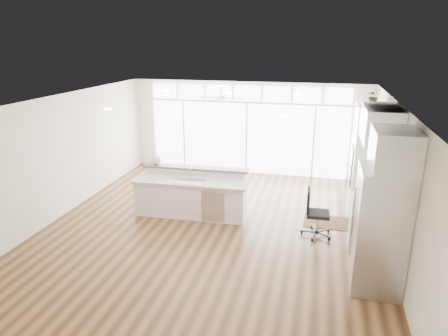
# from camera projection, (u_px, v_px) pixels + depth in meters

# --- Properties ---
(floor) EXTENTS (7.00, 8.00, 0.02)m
(floor) POSITION_uv_depth(u_px,v_px,m) (212.00, 229.00, 8.49)
(floor) COLOR #412814
(floor) RESTS_ON ground
(ceiling) EXTENTS (7.00, 8.00, 0.02)m
(ceiling) POSITION_uv_depth(u_px,v_px,m) (210.00, 101.00, 7.66)
(ceiling) COLOR silver
(ceiling) RESTS_ON wall_back
(wall_back) EXTENTS (7.00, 0.04, 2.70)m
(wall_back) POSITION_uv_depth(u_px,v_px,m) (247.00, 128.00, 11.77)
(wall_back) COLOR beige
(wall_back) RESTS_ON floor
(wall_front) EXTENTS (7.00, 0.04, 2.70)m
(wall_front) POSITION_uv_depth(u_px,v_px,m) (114.00, 277.00, 4.37)
(wall_front) COLOR beige
(wall_front) RESTS_ON floor
(wall_left) EXTENTS (0.04, 8.00, 2.70)m
(wall_left) POSITION_uv_depth(u_px,v_px,m) (59.00, 157.00, 8.87)
(wall_left) COLOR beige
(wall_left) RESTS_ON floor
(wall_right) EXTENTS (0.04, 8.00, 2.70)m
(wall_right) POSITION_uv_depth(u_px,v_px,m) (396.00, 182.00, 7.28)
(wall_right) COLOR beige
(wall_right) RESTS_ON floor
(glass_wall) EXTENTS (5.80, 0.06, 2.08)m
(glass_wall) POSITION_uv_depth(u_px,v_px,m) (247.00, 138.00, 11.81)
(glass_wall) COLOR white
(glass_wall) RESTS_ON wall_back
(transom_row) EXTENTS (5.90, 0.06, 0.40)m
(transom_row) POSITION_uv_depth(u_px,v_px,m) (248.00, 93.00, 11.40)
(transom_row) COLOR white
(transom_row) RESTS_ON wall_back
(desk_window) EXTENTS (0.04, 0.85, 0.85)m
(desk_window) POSITION_uv_depth(u_px,v_px,m) (392.00, 167.00, 7.51)
(desk_window) COLOR white
(desk_window) RESTS_ON wall_right
(ceiling_fan) EXTENTS (1.16, 1.16, 0.32)m
(ceiling_fan) POSITION_uv_depth(u_px,v_px,m) (221.00, 94.00, 10.43)
(ceiling_fan) COLOR white
(ceiling_fan) RESTS_ON ceiling
(recessed_lights) EXTENTS (3.40, 3.00, 0.02)m
(recessed_lights) POSITION_uv_depth(u_px,v_px,m) (213.00, 101.00, 7.85)
(recessed_lights) COLOR white
(recessed_lights) RESTS_ON ceiling
(oven_cabinet) EXTENTS (0.64, 1.20, 2.50)m
(oven_cabinet) POSITION_uv_depth(u_px,v_px,m) (367.00, 159.00, 9.05)
(oven_cabinet) COLOR white
(oven_cabinet) RESTS_ON floor
(desk_nook) EXTENTS (0.72, 1.30, 0.76)m
(desk_nook) POSITION_uv_depth(u_px,v_px,m) (367.00, 222.00, 7.94)
(desk_nook) COLOR white
(desk_nook) RESTS_ON floor
(upper_cabinets) EXTENTS (0.64, 1.30, 0.64)m
(upper_cabinets) POSITION_uv_depth(u_px,v_px,m) (381.00, 124.00, 7.33)
(upper_cabinets) COLOR white
(upper_cabinets) RESTS_ON wall_right
(refrigerator) EXTENTS (0.76, 0.90, 2.00)m
(refrigerator) POSITION_uv_depth(u_px,v_px,m) (380.00, 230.00, 6.23)
(refrigerator) COLOR silver
(refrigerator) RESTS_ON floor
(fridge_cabinet) EXTENTS (0.64, 0.90, 0.60)m
(fridge_cabinet) POSITION_uv_depth(u_px,v_px,m) (395.00, 150.00, 5.82)
(fridge_cabinet) COLOR white
(fridge_cabinet) RESTS_ON wall_right
(framed_photos) EXTENTS (0.06, 0.22, 0.80)m
(framed_photos) POSITION_uv_depth(u_px,v_px,m) (386.00, 165.00, 8.13)
(framed_photos) COLOR black
(framed_photos) RESTS_ON wall_right
(kitchen_island) EXTENTS (2.62, 1.07, 1.03)m
(kitchen_island) POSITION_uv_depth(u_px,v_px,m) (191.00, 194.00, 9.00)
(kitchen_island) COLOR white
(kitchen_island) RESTS_ON floor
(rug) EXTENTS (1.00, 0.73, 0.01)m
(rug) POSITION_uv_depth(u_px,v_px,m) (327.00, 222.00, 8.78)
(rug) COLOR #331F10
(rug) RESTS_ON floor
(office_chair) EXTENTS (0.53, 0.49, 0.98)m
(office_chair) POSITION_uv_depth(u_px,v_px,m) (318.00, 213.00, 8.04)
(office_chair) COLOR black
(office_chair) RESTS_ON floor
(fishbowl) EXTENTS (0.24, 0.24, 0.23)m
(fishbowl) POSITION_uv_depth(u_px,v_px,m) (156.00, 160.00, 9.36)
(fishbowl) COLOR silver
(fishbowl) RESTS_ON kitchen_island
(monitor) EXTENTS (0.14, 0.54, 0.45)m
(monitor) POSITION_uv_depth(u_px,v_px,m) (366.00, 193.00, 7.77)
(monitor) COLOR black
(monitor) RESTS_ON desk_nook
(keyboard) EXTENTS (0.14, 0.35, 0.02)m
(keyboard) POSITION_uv_depth(u_px,v_px,m) (356.00, 202.00, 7.88)
(keyboard) COLOR silver
(keyboard) RESTS_ON desk_nook
(potted_plant) EXTENTS (0.33, 0.36, 0.26)m
(potted_plant) POSITION_uv_depth(u_px,v_px,m) (374.00, 98.00, 8.63)
(potted_plant) COLOR #315725
(potted_plant) RESTS_ON oven_cabinet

